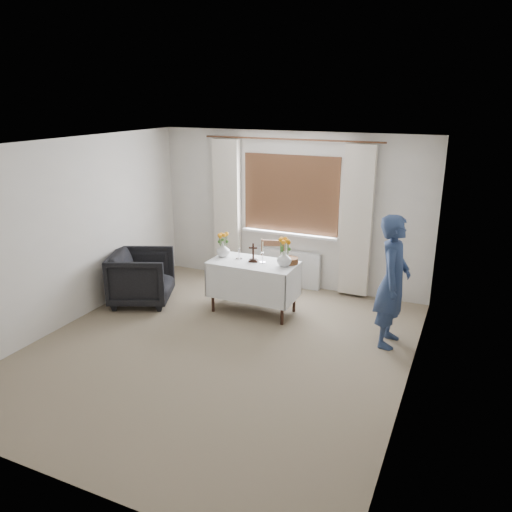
{
  "coord_description": "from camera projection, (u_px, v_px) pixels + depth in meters",
  "views": [
    {
      "loc": [
        2.71,
        -4.88,
        3.01
      ],
      "look_at": [
        0.05,
        1.02,
        0.93
      ],
      "focal_mm": 35.0,
      "sensor_mm": 36.0,
      "label": 1
    }
  ],
  "objects": [
    {
      "name": "flower_vase_left",
      "position": [
        223.0,
        250.0,
        7.28
      ],
      "size": [
        0.21,
        0.21,
        0.21
      ],
      "primitive_type": "imported",
      "rotation": [
        0.0,
        0.0,
        0.05
      ],
      "color": "silver",
      "rests_on": "altar_table"
    },
    {
      "name": "wicker_basket",
      "position": [
        290.0,
        261.0,
        7.0
      ],
      "size": [
        0.3,
        0.3,
        0.09
      ],
      "primitive_type": "cylinder",
      "rotation": [
        0.0,
        0.0,
        0.41
      ],
      "color": "brown",
      "rests_on": "altar_table"
    },
    {
      "name": "candlestick_right",
      "position": [
        263.0,
        252.0,
        7.0
      ],
      "size": [
        0.1,
        0.1,
        0.31
      ],
      "primitive_type": null,
      "rotation": [
        0.0,
        0.0,
        0.1
      ],
      "color": "silver",
      "rests_on": "altar_table"
    },
    {
      "name": "wooden_chair",
      "position": [
        272.0,
        269.0,
        7.77
      ],
      "size": [
        0.5,
        0.5,
        0.87
      ],
      "primitive_type": null,
      "rotation": [
        0.0,
        0.0,
        0.31
      ],
      "color": "brown",
      "rests_on": "ground"
    },
    {
      "name": "wooden_cross",
      "position": [
        253.0,
        252.0,
        7.04
      ],
      "size": [
        0.15,
        0.12,
        0.27
      ],
      "primitive_type": null,
      "rotation": [
        0.0,
        0.0,
        0.28
      ],
      "color": "black",
      "rests_on": "altar_table"
    },
    {
      "name": "armchair",
      "position": [
        142.0,
        277.0,
        7.51
      ],
      "size": [
        1.15,
        1.13,
        0.8
      ],
      "primitive_type": "imported",
      "rotation": [
        0.0,
        0.0,
        1.97
      ],
      "color": "black",
      "rests_on": "ground"
    },
    {
      "name": "altar_table",
      "position": [
        253.0,
        287.0,
        7.19
      ],
      "size": [
        1.24,
        0.64,
        0.76
      ],
      "primitive_type": "cube",
      "color": "white",
      "rests_on": "ground"
    },
    {
      "name": "person",
      "position": [
        393.0,
        281.0,
        6.12
      ],
      "size": [
        0.41,
        0.62,
        1.68
      ],
      "primitive_type": "imported",
      "rotation": [
        0.0,
        0.0,
        1.56
      ],
      "color": "navy",
      "rests_on": "ground"
    },
    {
      "name": "flower_vase_right",
      "position": [
        284.0,
        259.0,
        6.88
      ],
      "size": [
        0.26,
        0.26,
        0.21
      ],
      "primitive_type": "imported",
      "rotation": [
        0.0,
        0.0,
        0.34
      ],
      "color": "silver",
      "rests_on": "altar_table"
    },
    {
      "name": "ground",
      "position": [
        219.0,
        349.0,
        6.22
      ],
      "size": [
        5.0,
        5.0,
        0.0
      ],
      "primitive_type": "plane",
      "color": "gray",
      "rests_on": "ground"
    },
    {
      "name": "candlestick_left",
      "position": [
        239.0,
        248.0,
        7.14
      ],
      "size": [
        0.11,
        0.11,
        0.34
      ],
      "primitive_type": null,
      "rotation": [
        0.0,
        0.0,
        0.17
      ],
      "color": "silver",
      "rests_on": "altar_table"
    },
    {
      "name": "radiator",
      "position": [
        288.0,
        268.0,
        8.22
      ],
      "size": [
        1.1,
        0.1,
        0.6
      ],
      "primitive_type": "cube",
      "color": "silver",
      "rests_on": "ground"
    }
  ]
}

